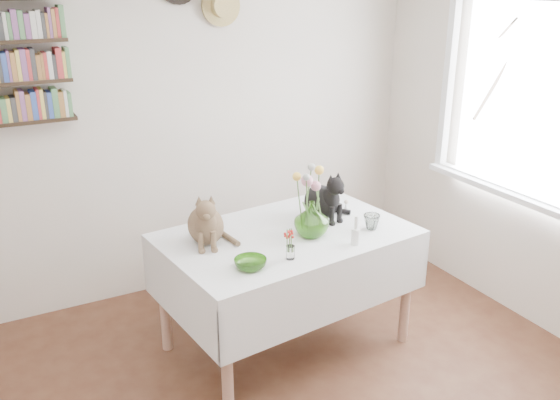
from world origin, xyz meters
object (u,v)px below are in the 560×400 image
dining_table (287,262)px  tabby_cat (205,216)px  flower_vase (312,219)px  black_cat (321,193)px

dining_table → tabby_cat: bearing=167.9°
dining_table → flower_vase: (0.11, -0.11, 0.30)m
dining_table → flower_vase: size_ratio=7.22×
dining_table → tabby_cat: 0.61m
dining_table → black_cat: size_ratio=4.76×
dining_table → black_cat: black_cat is taller
tabby_cat → flower_vase: tabby_cat is taller
black_cat → flower_vase: size_ratio=1.51×
dining_table → black_cat: bearing=20.3°
tabby_cat → flower_vase: 0.62m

